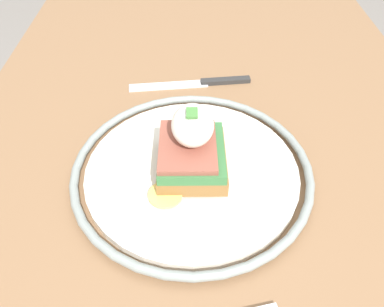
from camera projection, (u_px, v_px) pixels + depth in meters
The scene contains 4 objects.
dining_table at pixel (208, 227), 0.56m from camera, with size 1.00×0.67×0.78m.
plate at pixel (192, 170), 0.44m from camera, with size 0.28×0.28×0.02m.
sandwich at pixel (191, 147), 0.42m from camera, with size 0.11×0.09×0.08m.
knife at pixel (200, 83), 0.58m from camera, with size 0.03×0.19×0.01m.
Camera 1 is at (-0.32, 0.03, 1.11)m, focal length 35.00 mm.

